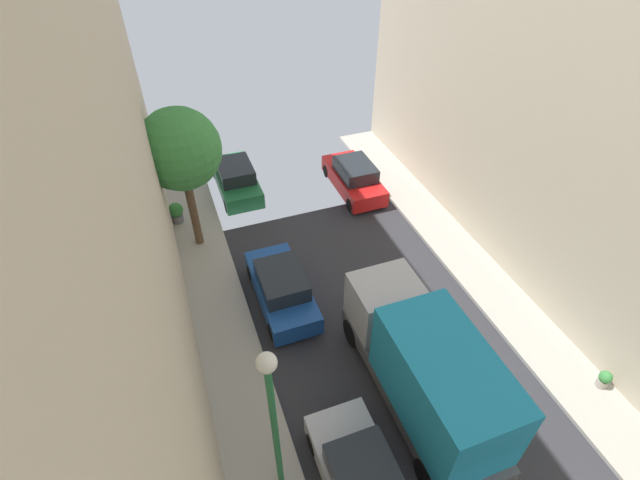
{
  "coord_description": "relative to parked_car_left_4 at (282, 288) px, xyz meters",
  "views": [
    {
      "loc": [
        -5.45,
        -0.43,
        13.13
      ],
      "look_at": [
        -0.37,
        13.4,
        0.5
      ],
      "focal_mm": 26.18,
      "sensor_mm": 36.0,
      "label": 1
    }
  ],
  "objects": [
    {
      "name": "potted_plant_1",
      "position": [
        8.31,
        -6.94,
        -0.22
      ],
      "size": [
        0.39,
        0.39,
        0.65
      ],
      "color": "#B2A899",
      "rests_on": "sidewalk_right"
    },
    {
      "name": "potted_plant_0",
      "position": [
        -3.05,
        6.08,
        -0.05
      ],
      "size": [
        0.64,
        0.64,
        0.96
      ],
      "color": "slate",
      "rests_on": "sidewalk_left"
    },
    {
      "name": "street_tree_0",
      "position": [
        -2.37,
        4.33,
        3.85
      ],
      "size": [
        3.07,
        3.07,
        5.99
      ],
      "color": "brown",
      "rests_on": "sidewalk_left"
    },
    {
      "name": "parked_car_right_2",
      "position": [
        5.4,
        5.85,
        0.0
      ],
      "size": [
        1.78,
        4.2,
        1.57
      ],
      "color": "red",
      "rests_on": "ground"
    },
    {
      "name": "lamp_post",
      "position": [
        -1.9,
        -6.24,
        3.09
      ],
      "size": [
        0.44,
        0.44,
        5.57
      ],
      "color": "#26723F",
      "rests_on": "sidewalk_left"
    },
    {
      "name": "delivery_truck",
      "position": [
        2.7,
        -5.37,
        1.07
      ],
      "size": [
        2.26,
        6.6,
        3.38
      ],
      "color": "#4C4C51",
      "rests_on": "ground"
    },
    {
      "name": "parked_car_left_4",
      "position": [
        0.0,
        0.0,
        0.0
      ],
      "size": [
        1.78,
        4.2,
        1.57
      ],
      "color": "#194799",
      "rests_on": "ground"
    },
    {
      "name": "parked_car_left_5",
      "position": [
        0.0,
        7.72,
        0.0
      ],
      "size": [
        1.78,
        4.2,
        1.57
      ],
      "color": "#1E6638",
      "rests_on": "ground"
    }
  ]
}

